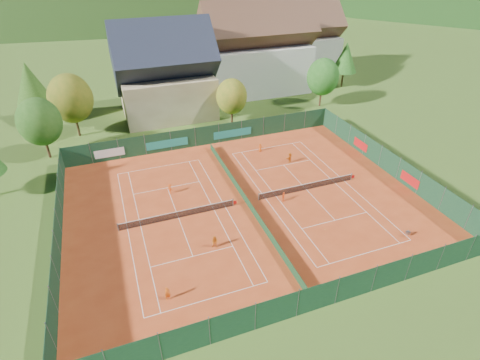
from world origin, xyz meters
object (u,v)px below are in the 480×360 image
player_right_far_a (260,148)px  player_right_near (283,197)px  hotel_block_a (256,54)px  player_left_far (170,189)px  hotel_block_b (300,43)px  player_right_far_b (290,158)px  ball_hopper (408,232)px  player_left_mid (215,242)px  player_left_near (168,294)px  chalet (165,77)px

player_right_far_a → player_right_near: bearing=82.2°
hotel_block_a → player_left_far: bearing=-127.7°
hotel_block_b → player_right_far_a: 40.77m
hotel_block_b → player_right_far_b: hotel_block_b is taller
hotel_block_a → player_right_near: hotel_block_a is taller
hotel_block_a → ball_hopper: hotel_block_a is taller
hotel_block_a → player_right_near: 39.53m
player_left_mid → player_right_far_b: 19.48m
player_right_near → player_right_far_a: (2.29, 12.33, -0.00)m
ball_hopper → player_right_far_b: 18.65m
player_left_near → player_right_near: bearing=20.3°
hotel_block_b → player_right_far_b: (-20.91, -37.18, -5.88)m
hotel_block_a → player_left_mid: (-21.60, -41.96, -6.66)m
ball_hopper → player_right_near: 13.73m
player_left_near → chalet: bearing=67.2°
hotel_block_b → player_left_near: (-41.24, -54.69, -5.92)m
player_left_far → player_right_far_b: bearing=-139.2°
hotel_block_b → player_right_far_b: bearing=-119.4°
hotel_block_b → player_left_mid: hotel_block_b is taller
player_right_near → player_right_far_a: bearing=28.3°
hotel_block_b → ball_hopper: (-16.53, -55.31, -6.06)m
player_right_far_b → player_right_far_a: bearing=-90.8°
chalet → hotel_block_a: hotel_block_a is taller
player_left_mid → hotel_block_b: bearing=87.2°
player_left_mid → player_right_far_b: bearing=73.7°
hotel_block_b → player_left_mid: bearing=-125.5°
chalet → player_left_near: (-8.24, -40.69, -5.92)m
player_right_far_b → hotel_block_b: bearing=-150.4°
player_left_far → chalet: bearing=-66.1°
player_left_near → player_left_far: (3.39, 15.79, -0.06)m
player_left_near → player_left_far: player_left_near is taller
hotel_block_b → player_right_far_a: bearing=-125.6°
chalet → ball_hopper: chalet is taller
player_right_far_b → player_left_far: bearing=-25.2°
player_right_far_b → player_right_near: bearing=27.7°
player_left_mid → chalet: bearing=118.5°
chalet → player_left_near: bearing=-101.5°
hotel_block_a → player_right_far_b: bearing=-103.3°
player_left_near → player_left_mid: size_ratio=0.98×
hotel_block_a → hotel_block_b: bearing=29.7°
chalet → player_right_far_a: 21.93m
player_left_mid → player_right_near: (9.86, 4.83, -0.10)m
player_left_far → player_right_far_a: size_ratio=1.06×
hotel_block_a → player_left_far: 39.61m
player_right_far_b → player_left_mid: bearing=10.0°
player_left_mid → player_right_near: 10.98m
hotel_block_a → player_left_far: size_ratio=16.68×
chalet → player_right_far_a: bearing=-63.1°
hotel_block_b → player_left_near: 68.75m
player_right_far_a → player_left_far: bearing=25.7°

